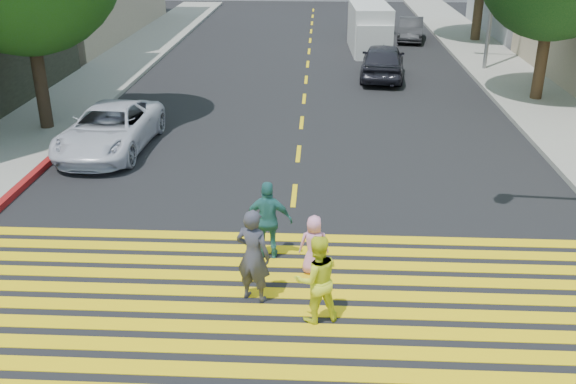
# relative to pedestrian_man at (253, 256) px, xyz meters

# --- Properties ---
(ground) EXTENTS (120.00, 120.00, 0.00)m
(ground) POSITION_rel_pedestrian_man_xyz_m (0.53, -1.36, -0.88)
(ground) COLOR black
(sidewalk_left) EXTENTS (3.00, 40.00, 0.15)m
(sidewalk_left) POSITION_rel_pedestrian_man_xyz_m (-7.97, 20.64, -0.81)
(sidewalk_left) COLOR gray
(sidewalk_left) RESTS_ON ground
(sidewalk_right) EXTENTS (3.00, 60.00, 0.15)m
(sidewalk_right) POSITION_rel_pedestrian_man_xyz_m (9.03, 13.64, -0.81)
(sidewalk_right) COLOR gray
(sidewalk_right) RESTS_ON ground
(curb_red) EXTENTS (0.20, 8.00, 0.16)m
(curb_red) POSITION_rel_pedestrian_man_xyz_m (-6.37, 4.64, -0.80)
(curb_red) COLOR maroon
(curb_red) RESTS_ON ground
(crosswalk) EXTENTS (13.40, 5.30, 0.01)m
(crosswalk) POSITION_rel_pedestrian_man_xyz_m (0.53, -0.08, -0.88)
(crosswalk) COLOR yellow
(crosswalk) RESTS_ON ground
(lane_line) EXTENTS (0.12, 34.40, 0.01)m
(lane_line) POSITION_rel_pedestrian_man_xyz_m (0.53, 21.14, -0.88)
(lane_line) COLOR yellow
(lane_line) RESTS_ON ground
(pedestrian_man) EXTENTS (0.75, 0.63, 1.77)m
(pedestrian_man) POSITION_rel_pedestrian_man_xyz_m (0.00, 0.00, 0.00)
(pedestrian_man) COLOR #393947
(pedestrian_man) RESTS_ON ground
(pedestrian_woman) EXTENTS (0.92, 0.81, 1.58)m
(pedestrian_woman) POSITION_rel_pedestrian_man_xyz_m (1.12, -0.58, -0.09)
(pedestrian_woman) COLOR yellow
(pedestrian_woman) RESTS_ON ground
(pedestrian_child) EXTENTS (0.60, 0.41, 1.19)m
(pedestrian_child) POSITION_rel_pedestrian_man_xyz_m (1.06, 1.00, -0.29)
(pedestrian_child) COLOR pink
(pedestrian_child) RESTS_ON ground
(pedestrian_extra) EXTENTS (0.97, 0.43, 1.63)m
(pedestrian_extra) POSITION_rel_pedestrian_man_xyz_m (0.14, 1.55, -0.07)
(pedestrian_extra) COLOR #2D7375
(pedestrian_extra) RESTS_ON ground
(white_sedan) EXTENTS (2.36, 4.81, 1.32)m
(white_sedan) POSITION_rel_pedestrian_man_xyz_m (-4.96, 7.67, -0.23)
(white_sedan) COLOR silver
(white_sedan) RESTS_ON ground
(dark_car_near) EXTENTS (2.21, 4.52, 1.48)m
(dark_car_near) POSITION_rel_pedestrian_man_xyz_m (3.71, 17.03, -0.14)
(dark_car_near) COLOR black
(dark_car_near) RESTS_ON ground
(silver_car) EXTENTS (2.07, 4.95, 1.43)m
(silver_car) POSITION_rel_pedestrian_man_xyz_m (4.27, 29.86, -0.17)
(silver_car) COLOR gray
(silver_car) RESTS_ON ground
(dark_car_parked) EXTENTS (1.80, 3.80, 1.20)m
(dark_car_parked) POSITION_rel_pedestrian_man_xyz_m (5.99, 25.94, -0.28)
(dark_car_parked) COLOR #262629
(dark_car_parked) RESTS_ON ground
(white_van) EXTENTS (1.99, 4.87, 2.26)m
(white_van) POSITION_rel_pedestrian_man_xyz_m (3.54, 22.73, 0.19)
(white_van) COLOR silver
(white_van) RESTS_ON ground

